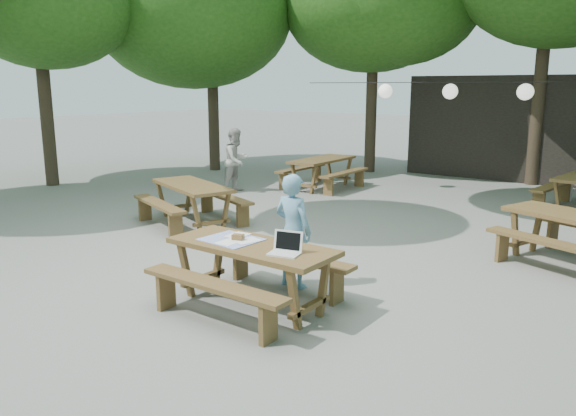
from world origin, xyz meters
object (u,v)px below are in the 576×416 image
(picnic_table_nw, at_px, (192,203))
(woman, at_px, (293,231))
(main_picnic_table, at_px, (252,274))
(second_person, at_px, (236,160))

(picnic_table_nw, distance_m, woman, 3.83)
(woman, bearing_deg, main_picnic_table, 92.54)
(main_picnic_table, xyz_separation_m, picnic_table_nw, (-3.48, 2.43, 0.00))
(woman, height_order, second_person, second_person)
(main_picnic_table, distance_m, picnic_table_nw, 4.24)
(woman, bearing_deg, second_person, -40.93)
(main_picnic_table, relative_size, woman, 1.37)
(woman, xyz_separation_m, second_person, (-4.98, 4.55, 0.04))
(main_picnic_table, distance_m, second_person, 7.35)
(picnic_table_nw, bearing_deg, woman, -4.69)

